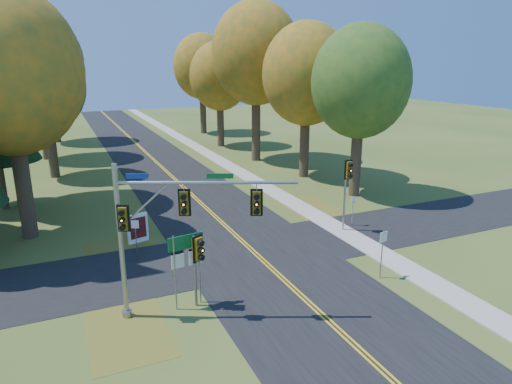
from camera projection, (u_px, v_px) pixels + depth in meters
name	position (u px, v px, depth m)	size (l,w,h in m)	color
ground	(268.00, 265.00, 23.31)	(160.00, 160.00, 0.00)	#3A501C
road_main	(268.00, 265.00, 23.31)	(8.00, 160.00, 0.02)	black
road_cross	(252.00, 251.00, 25.07)	(60.00, 6.00, 0.02)	black
centerline_left	(266.00, 265.00, 23.27)	(0.10, 160.00, 0.01)	gold
centerline_right	(270.00, 265.00, 23.34)	(0.10, 160.00, 0.01)	gold
sidewalk_east	(367.00, 246.00, 25.72)	(1.60, 160.00, 0.06)	#9E998E
leaf_patch_w_near	(126.00, 257.00, 24.29)	(4.00, 6.00, 0.00)	brown
leaf_patch_e	(320.00, 213.00, 31.23)	(3.50, 8.00, 0.00)	brown
leaf_patch_w_far	(127.00, 330.00, 17.76)	(3.00, 5.00, 0.00)	brown
tree_w_a	(9.00, 72.00, 24.57)	(8.00, 8.00, 14.15)	#38281C
tree_e_a	(361.00, 82.00, 33.14)	(7.20, 7.20, 12.73)	#38281C
tree_w_b	(4.00, 56.00, 30.15)	(8.60, 8.60, 15.38)	#38281C
tree_e_b	(307.00, 75.00, 38.78)	(7.60, 7.60, 13.33)	#38281C
tree_w_c	(45.00, 86.00, 38.86)	(6.80, 6.80, 11.91)	#38281C
tree_e_c	(256.00, 54.00, 44.98)	(8.80, 8.80, 15.79)	#38281C
tree_w_d	(36.00, 63.00, 45.77)	(8.20, 8.20, 14.56)	#38281C
tree_e_d	(220.00, 76.00, 53.48)	(7.00, 7.00, 12.32)	#38281C
tree_w_e	(48.00, 60.00, 55.73)	(8.40, 8.40, 14.97)	#38281C
tree_e_e	(202.00, 67.00, 63.08)	(7.80, 7.80, 13.74)	#38281C
traffic_mast	(164.00, 222.00, 17.52)	(6.51, 3.02, 6.41)	gray
east_signal_pole	(348.00, 178.00, 27.00)	(0.52, 0.60, 4.48)	gray
ped_signal_pole	(198.00, 254.00, 18.71)	(0.48, 0.59, 3.27)	gray
route_sign_cluster	(186.00, 255.00, 18.87)	(1.54, 0.26, 3.31)	gray
info_kiosk	(138.00, 228.00, 26.06)	(1.23, 0.49, 1.70)	white
reg_sign_e_north	(353.00, 205.00, 28.52)	(0.37, 0.11, 1.97)	gray
reg_sign_e_south	(383.00, 245.00, 21.52)	(0.47, 0.12, 2.45)	gray
reg_sign_w	(135.00, 231.00, 23.97)	(0.38, 0.19, 2.12)	gray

